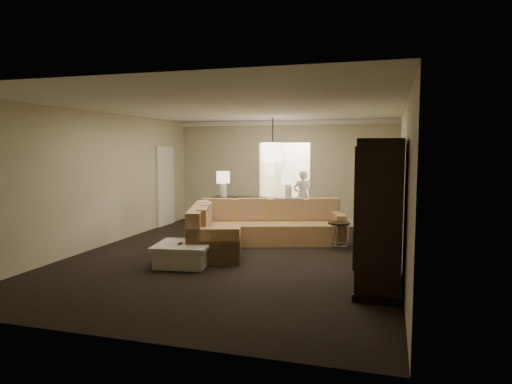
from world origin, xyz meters
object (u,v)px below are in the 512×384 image
(coffee_table, at_px, (184,254))
(person, at_px, (302,193))
(armoire, at_px, (379,218))
(console_table, at_px, (255,211))
(drink_table, at_px, (339,230))
(sectional_sofa, at_px, (253,229))

(coffee_table, bearing_deg, person, 77.83)
(coffee_table, relative_size, armoire, 0.50)
(console_table, xyz_separation_m, person, (0.89, 1.60, 0.31))
(drink_table, bearing_deg, armoire, -71.08)
(drink_table, bearing_deg, sectional_sofa, -173.51)
(sectional_sofa, relative_size, console_table, 1.52)
(console_table, distance_m, armoire, 5.11)
(coffee_table, xyz_separation_m, drink_table, (2.49, 2.01, 0.21))
(coffee_table, bearing_deg, sectional_sofa, 68.21)
(console_table, bearing_deg, coffee_table, -97.39)
(sectional_sofa, relative_size, armoire, 1.52)
(sectional_sofa, xyz_separation_m, armoire, (2.60, -2.22, 0.67))
(sectional_sofa, height_order, person, person)
(coffee_table, distance_m, armoire, 3.45)
(console_table, height_order, person, person)
(sectional_sofa, bearing_deg, drink_table, -11.28)
(armoire, bearing_deg, console_table, 127.36)
(armoire, relative_size, drink_table, 3.88)
(armoire, relative_size, person, 1.35)
(coffee_table, height_order, person, person)
(armoire, xyz_separation_m, drink_table, (-0.83, 2.42, -0.64))
(coffee_table, height_order, armoire, armoire)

